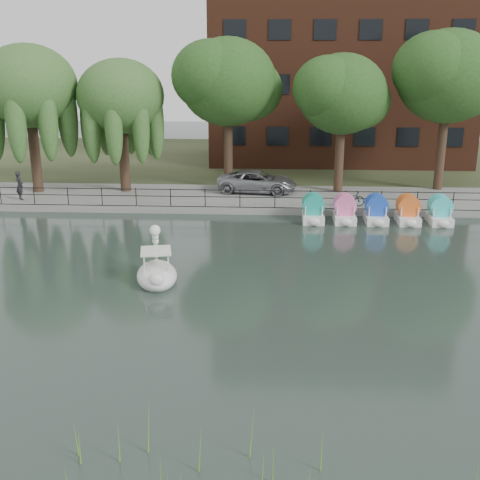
# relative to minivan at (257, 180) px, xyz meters

# --- Properties ---
(ground_plane) EXTENTS (120.00, 120.00, 0.00)m
(ground_plane) POSITION_rel_minivan_xyz_m (-0.88, -16.97, -1.18)
(ground_plane) COLOR #34423A
(promenade) EXTENTS (40.00, 6.00, 0.40)m
(promenade) POSITION_rel_minivan_xyz_m (-0.88, -0.97, -0.98)
(promenade) COLOR gray
(promenade) RESTS_ON ground_plane
(kerb) EXTENTS (40.00, 0.25, 0.40)m
(kerb) POSITION_rel_minivan_xyz_m (-0.88, -3.92, -0.98)
(kerb) COLOR gray
(kerb) RESTS_ON ground_plane
(land_strip) EXTENTS (60.00, 22.00, 0.36)m
(land_strip) POSITION_rel_minivan_xyz_m (-0.88, 13.03, -1.00)
(land_strip) COLOR #47512D
(land_strip) RESTS_ON ground_plane
(railing) EXTENTS (32.00, 0.05, 1.00)m
(railing) POSITION_rel_minivan_xyz_m (-0.88, -3.72, -0.04)
(railing) COLOR black
(railing) RESTS_ON promenade
(apartment_building) EXTENTS (20.00, 10.07, 18.00)m
(apartment_building) POSITION_rel_minivan_xyz_m (6.12, 12.99, 8.18)
(apartment_building) COLOR #4C1E16
(apartment_building) RESTS_ON land_strip
(willow_left) EXTENTS (5.88, 5.88, 9.01)m
(willow_left) POSITION_rel_minivan_xyz_m (-13.88, -0.47, 5.69)
(willow_left) COLOR #473323
(willow_left) RESTS_ON promenade
(willow_mid) EXTENTS (5.32, 5.32, 8.15)m
(willow_mid) POSITION_rel_minivan_xyz_m (-8.38, 0.03, 5.06)
(willow_mid) COLOR #473323
(willow_mid) RESTS_ON promenade
(broadleaf_center) EXTENTS (6.00, 6.00, 9.25)m
(broadleaf_center) POSITION_rel_minivan_xyz_m (-1.88, 1.03, 5.88)
(broadleaf_center) COLOR #473323
(broadleaf_center) RESTS_ON promenade
(broadleaf_right) EXTENTS (5.40, 5.40, 8.32)m
(broadleaf_right) POSITION_rel_minivan_xyz_m (5.12, 0.53, 5.20)
(broadleaf_right) COLOR #473323
(broadleaf_right) RESTS_ON promenade
(broadleaf_far) EXTENTS (6.30, 6.30, 9.71)m
(broadleaf_far) POSITION_rel_minivan_xyz_m (11.62, 1.53, 6.21)
(broadleaf_far) COLOR #473323
(broadleaf_far) RESTS_ON promenade
(minivan) EXTENTS (3.21, 5.90, 1.57)m
(minivan) POSITION_rel_minivan_xyz_m (0.00, 0.00, 0.00)
(minivan) COLOR gray
(minivan) RESTS_ON promenade
(bicycle) EXTENTS (0.82, 1.78, 1.00)m
(bicycle) POSITION_rel_minivan_xyz_m (5.39, -3.34, -0.28)
(bicycle) COLOR gray
(bicycle) RESTS_ON promenade
(pedestrian) EXTENTS (0.84, 0.85, 1.98)m
(pedestrian) POSITION_rel_minivan_xyz_m (-14.11, -2.74, 0.20)
(pedestrian) COLOR black
(pedestrian) RESTS_ON promenade
(swan_boat) EXTENTS (2.08, 2.82, 2.17)m
(swan_boat) POSITION_rel_minivan_xyz_m (-3.65, -14.67, -0.71)
(swan_boat) COLOR white
(swan_boat) RESTS_ON ground_plane
(pedal_boat_row) EXTENTS (7.95, 1.70, 1.40)m
(pedal_boat_row) POSITION_rel_minivan_xyz_m (6.60, -5.25, -0.58)
(pedal_boat_row) COLOR white
(pedal_boat_row) RESTS_ON ground_plane
(reed_bank) EXTENTS (24.00, 2.40, 1.20)m
(reed_bank) POSITION_rel_minivan_xyz_m (1.12, -26.47, -0.58)
(reed_bank) COLOR #669938
(reed_bank) RESTS_ON ground_plane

